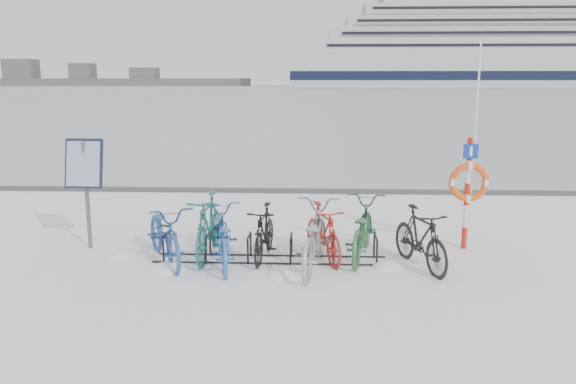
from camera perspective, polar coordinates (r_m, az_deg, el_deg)
The scene contains 17 objects.
ground at distance 9.75m, azimuth -1.81°, elevation -6.95°, with size 900.00×900.00×0.00m, color white.
ice_sheet at distance 164.25m, azimuth 2.42°, elevation 10.31°, with size 400.00×298.00×0.02m, color #99A6AC.
quay_edge at distance 15.44m, azimuth -0.13°, elevation 0.12°, with size 400.00×0.25×0.10m, color #3F3F42.
bike_rack at distance 9.69m, azimuth -1.82°, elevation -5.93°, with size 4.00×0.48×0.46m.
info_board at distance 10.74m, azimuth -19.97°, elevation 2.10°, with size 0.69×0.28×2.03m.
lifebuoy_station at distance 10.57m, azimuth 17.89°, elevation 0.94°, with size 0.72×0.22×3.72m.
cruise_ferry at distance 239.81m, azimuth 19.44°, elevation 13.33°, with size 154.82×29.16×50.87m.
shoreline at distance 295.89m, azimuth -22.27°, elevation 10.50°, with size 180.00×12.00×9.50m.
bike_0 at distance 9.80m, azimuth -12.40°, elevation -3.86°, with size 0.71×2.03×1.07m, color #284A8E.
bike_1 at distance 9.88m, azimuth -8.05°, elevation -3.31°, with size 0.54×1.92×1.15m, color #1C5E5C.
bike_2 at distance 9.48m, azimuth -6.69°, elevation -4.39°, with size 0.67×1.91×1.00m, color #2B60B3.
bike_3 at distance 9.76m, azimuth -2.43°, elevation -3.96°, with size 0.45×1.61×0.97m, color black.
bike_4 at distance 9.24m, azimuth 2.60°, elevation -4.36°, with size 0.74×2.13×1.12m, color #95969C.
bike_5 at distance 9.72m, azimuth 3.59°, elevation -3.96°, with size 0.47×1.66×0.99m, color #B0281F.
bike_6 at distance 9.90m, azimuth 7.47°, elevation -3.54°, with size 0.71×2.03×1.07m, color #2F633A.
bike_7 at distance 9.53m, azimuth 13.30°, elevation -4.42°, with size 0.49×1.73×1.04m, color black.
snow_drifts at distance 9.54m, azimuth -5.05°, elevation -7.40°, with size 5.10×1.86×0.22m.
Camera 1 is at (0.73, -9.22, 3.06)m, focal length 35.00 mm.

